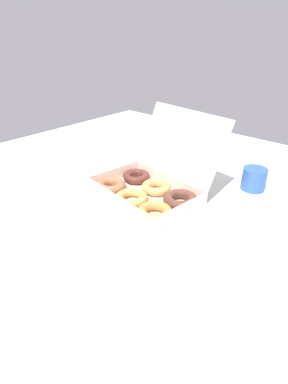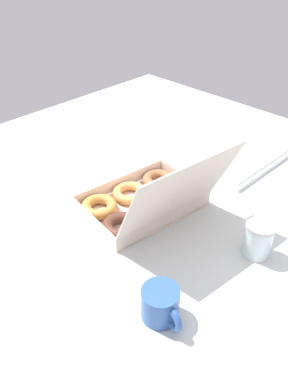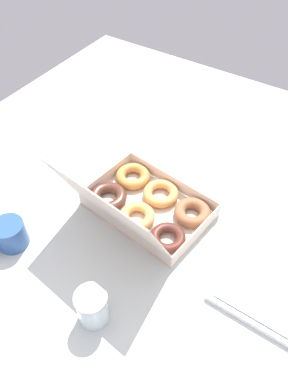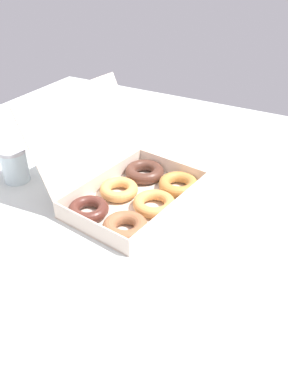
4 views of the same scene
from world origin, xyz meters
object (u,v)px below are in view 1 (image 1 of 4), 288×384
Objects in this scene: keyboard at (84,153)px; coffee_mug at (255,178)px; glass_jar at (187,151)px; donut_box at (149,188)px.

coffee_mug reaches higher than keyboard.
glass_jar reaches higher than coffee_mug.
donut_box is 36.57cm from glass_jar.
glass_jar is at bearing 172.08° from coffee_mug.
coffee_mug is (25.65, 30.96, 0.84)cm from donut_box.
donut_box reaches higher than keyboard.
donut_box is at bearing -77.35° from glass_jar.
glass_jar is at bearing 32.38° from keyboard.
keyboard is at bearing 169.08° from donut_box.
glass_jar is (-33.65, 4.68, 0.99)cm from coffee_mug.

